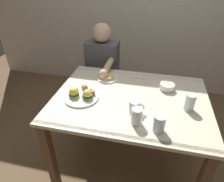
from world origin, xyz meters
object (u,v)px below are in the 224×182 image
(dining_table, at_px, (130,108))
(side_plate, at_px, (108,77))
(coffee_mug, at_px, (135,106))
(diner_person, at_px, (102,69))
(fruit_bowl, at_px, (167,87))
(water_glass_far, at_px, (137,117))
(fork, at_px, (138,78))
(eggs_benedict_plate, at_px, (81,95))
(water_glass_extra, at_px, (190,103))
(water_glass_near, at_px, (159,124))

(dining_table, xyz_separation_m, side_plate, (-0.25, 0.25, 0.12))
(coffee_mug, bearing_deg, diner_person, 120.26)
(fruit_bowl, height_order, side_plate, fruit_bowl)
(coffee_mug, bearing_deg, water_glass_far, -76.97)
(fork, xyz_separation_m, water_glass_far, (0.05, -0.60, 0.05))
(fork, relative_size, water_glass_far, 1.34)
(eggs_benedict_plate, bearing_deg, coffee_mug, -10.48)
(fruit_bowl, height_order, water_glass_extra, water_glass_extra)
(water_glass_extra, relative_size, diner_person, 0.11)
(fork, height_order, water_glass_far, water_glass_far)
(water_glass_near, height_order, water_glass_far, water_glass_far)
(eggs_benedict_plate, relative_size, water_glass_extra, 2.16)
(fork, relative_size, diner_person, 0.14)
(water_glass_near, distance_m, water_glass_far, 0.15)
(fruit_bowl, bearing_deg, water_glass_near, -96.13)
(eggs_benedict_plate, bearing_deg, diner_person, 92.09)
(dining_table, relative_size, eggs_benedict_plate, 4.44)
(dining_table, height_order, coffee_mug, coffee_mug)
(water_glass_near, height_order, diner_person, diner_person)
(side_plate, bearing_deg, diner_person, 113.12)
(coffee_mug, distance_m, fork, 0.49)
(dining_table, distance_m, coffee_mug, 0.24)
(coffee_mug, relative_size, side_plate, 0.56)
(water_glass_far, relative_size, water_glass_extra, 0.93)
(fruit_bowl, relative_size, diner_person, 0.11)
(fruit_bowl, height_order, diner_person, diner_person)
(fork, bearing_deg, diner_person, 146.03)
(water_glass_extra, height_order, side_plate, water_glass_extra)
(eggs_benedict_plate, bearing_deg, water_glass_extra, 2.80)
(water_glass_far, xyz_separation_m, diner_person, (-0.48, 0.88, -0.14))
(water_glass_near, relative_size, side_plate, 0.57)
(water_glass_far, xyz_separation_m, water_glass_extra, (0.35, 0.23, 0.00))
(eggs_benedict_plate, relative_size, diner_person, 0.24)
(fruit_bowl, xyz_separation_m, water_glass_near, (-0.05, -0.50, 0.02))
(coffee_mug, height_order, diner_person, diner_person)
(eggs_benedict_plate, bearing_deg, side_plate, 70.57)
(water_glass_near, bearing_deg, water_glass_extra, 52.63)
(fruit_bowl, distance_m, water_glass_far, 0.51)
(eggs_benedict_plate, height_order, fruit_bowl, eggs_benedict_plate)
(dining_table, distance_m, water_glass_far, 0.33)
(water_glass_far, bearing_deg, diner_person, 118.29)
(fruit_bowl, relative_size, fork, 0.77)
(water_glass_near, bearing_deg, water_glass_far, 165.71)
(eggs_benedict_plate, distance_m, diner_person, 0.70)
(water_glass_far, relative_size, diner_person, 0.10)
(dining_table, relative_size, fruit_bowl, 10.00)
(fruit_bowl, distance_m, diner_person, 0.80)
(coffee_mug, distance_m, water_glass_extra, 0.39)
(water_glass_near, bearing_deg, coffee_mug, 138.38)
(fork, bearing_deg, eggs_benedict_plate, -134.20)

